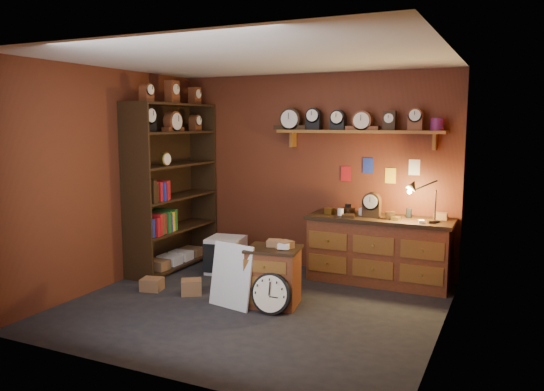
{
  "coord_description": "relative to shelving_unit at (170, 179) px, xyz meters",
  "views": [
    {
      "loc": [
        2.6,
        -5.08,
        2.04
      ],
      "look_at": [
        0.07,
        0.35,
        1.21
      ],
      "focal_mm": 35.0,
      "sensor_mm": 36.0,
      "label": 1
    }
  ],
  "objects": [
    {
      "name": "floor",
      "position": [
        1.79,
        -0.98,
        -1.25
      ],
      "size": [
        4.0,
        4.0,
        0.0
      ],
      "primitive_type": "plane",
      "color": "black",
      "rests_on": "ground"
    },
    {
      "name": "room_shell",
      "position": [
        1.84,
        -0.87,
        0.47
      ],
      "size": [
        4.02,
        3.62,
        2.71
      ],
      "color": "#5F2916",
      "rests_on": "ground"
    },
    {
      "name": "shelving_unit",
      "position": [
        0.0,
        0.0,
        0.0
      ],
      "size": [
        0.47,
        1.6,
        2.58
      ],
      "color": "black",
      "rests_on": "ground"
    },
    {
      "name": "workbench",
      "position": [
        2.84,
        0.49,
        -0.78
      ],
      "size": [
        1.81,
        0.66,
        1.36
      ],
      "color": "brown",
      "rests_on": "ground"
    },
    {
      "name": "low_cabinet",
      "position": [
        1.98,
        -0.85,
        -0.89
      ],
      "size": [
        0.65,
        0.58,
        0.75
      ],
      "rotation": [
        0.0,
        0.0,
        0.17
      ],
      "color": "brown",
      "rests_on": "ground"
    },
    {
      "name": "big_round_clock",
      "position": [
        2.07,
        -1.11,
        -1.03
      ],
      "size": [
        0.45,
        0.15,
        0.45
      ],
      "color": "black",
      "rests_on": "ground"
    },
    {
      "name": "white_panel",
      "position": [
        1.57,
        -1.09,
        -1.25
      ],
      "size": [
        0.56,
        0.25,
        0.72
      ],
      "primitive_type": "cube",
      "rotation": [
        -0.17,
        0.0,
        -0.2
      ],
      "color": "silver",
      "rests_on": "ground"
    },
    {
      "name": "mini_fridge",
      "position": [
        0.84,
        0.06,
        -1.01
      ],
      "size": [
        0.53,
        0.55,
        0.49
      ],
      "rotation": [
        0.0,
        0.0,
        0.16
      ],
      "color": "silver",
      "rests_on": "ground"
    },
    {
      "name": "floor_box_a",
      "position": [
        0.41,
        -1.01,
        -1.18
      ],
      "size": [
        0.29,
        0.26,
        0.15
      ],
      "primitive_type": "cube",
      "rotation": [
        0.0,
        0.0,
        0.23
      ],
      "color": "brown",
      "rests_on": "ground"
    },
    {
      "name": "floor_box_b",
      "position": [
        1.27,
        -0.56,
        -1.19
      ],
      "size": [
        0.33,
        0.34,
        0.13
      ],
      "primitive_type": "cube",
      "rotation": [
        0.0,
        0.0,
        -0.51
      ],
      "color": "white",
      "rests_on": "ground"
    },
    {
      "name": "floor_box_c",
      "position": [
        0.94,
        -0.93,
        -1.16
      ],
      "size": [
        0.31,
        0.3,
        0.18
      ],
      "primitive_type": "cube",
      "rotation": [
        0.0,
        0.0,
        0.58
      ],
      "color": "brown",
      "rests_on": "ground"
    }
  ]
}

